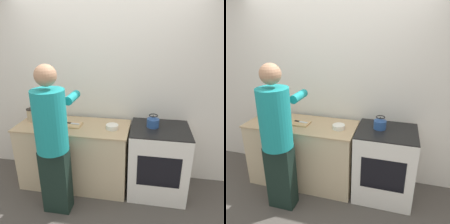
{
  "view_description": "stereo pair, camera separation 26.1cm",
  "coord_description": "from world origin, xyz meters",
  "views": [
    {
      "loc": [
        0.56,
        -2.2,
        2.06
      ],
      "look_at": [
        0.15,
        0.21,
        1.14
      ],
      "focal_mm": 35.0,
      "sensor_mm": 36.0,
      "label": 1
    },
    {
      "loc": [
        0.81,
        -2.14,
        2.06
      ],
      "look_at": [
        0.15,
        0.21,
        1.14
      ],
      "focal_mm": 35.0,
      "sensor_mm": 36.0,
      "label": 2
    }
  ],
  "objects": [
    {
      "name": "ground_plane",
      "position": [
        0.0,
        0.0,
        0.0
      ],
      "size": [
        12.0,
        12.0,
        0.0
      ],
      "primitive_type": "plane",
      "color": "#4C4742"
    },
    {
      "name": "wall_back",
      "position": [
        0.0,
        0.68,
        1.3
      ],
      "size": [
        8.0,
        0.05,
        2.6
      ],
      "color": "silver",
      "rests_on": "ground_plane"
    },
    {
      "name": "counter",
      "position": [
        -0.38,
        0.3,
        0.45
      ],
      "size": [
        1.47,
        0.62,
        0.89
      ],
      "color": "#C6B28E",
      "rests_on": "ground_plane"
    },
    {
      "name": "oven",
      "position": [
        0.74,
        0.31,
        0.46
      ],
      "size": [
        0.72,
        0.62,
        0.93
      ],
      "color": "silver",
      "rests_on": "ground_plane"
    },
    {
      "name": "person",
      "position": [
        -0.43,
        -0.21,
        0.96
      ],
      "size": [
        0.4,
        0.63,
        1.76
      ],
      "color": "black",
      "rests_on": "ground_plane"
    },
    {
      "name": "cutting_board",
      "position": [
        -0.42,
        0.28,
        0.9
      ],
      "size": [
        0.32,
        0.18,
        0.02
      ],
      "color": "tan",
      "rests_on": "counter"
    },
    {
      "name": "knife",
      "position": [
        -0.39,
        0.3,
        0.91
      ],
      "size": [
        0.19,
        0.05,
        0.01
      ],
      "rotation": [
        0.0,
        0.0,
        -0.12
      ],
      "color": "silver",
      "rests_on": "cutting_board"
    },
    {
      "name": "kettle",
      "position": [
        0.65,
        0.34,
        0.99
      ],
      "size": [
        0.15,
        0.15,
        0.16
      ],
      "color": "#284C8C",
      "rests_on": "oven"
    },
    {
      "name": "bowl_prep",
      "position": [
        -0.76,
        0.24,
        0.93
      ],
      "size": [
        0.16,
        0.16,
        0.07
      ],
      "color": "silver",
      "rests_on": "counter"
    },
    {
      "name": "bowl_mixing",
      "position": [
        0.15,
        0.27,
        0.92
      ],
      "size": [
        0.16,
        0.16,
        0.05
      ],
      "color": "silver",
      "rests_on": "counter"
    },
    {
      "name": "canister_jar",
      "position": [
        -0.98,
        0.35,
        0.98
      ],
      "size": [
        0.13,
        0.13,
        0.18
      ],
      "color": "tan",
      "rests_on": "counter"
    }
  ]
}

